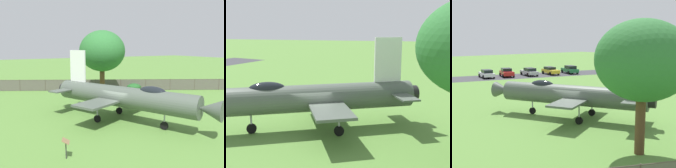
% 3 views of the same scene
% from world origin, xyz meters
% --- Properties ---
extents(ground_plane, '(200.00, 200.00, 0.00)m').
position_xyz_m(ground_plane, '(0.00, 0.00, 0.00)').
color(ground_plane, '#568438').
extents(parking_strip, '(18.33, 39.87, 0.00)m').
position_xyz_m(parking_strip, '(-28.46, 15.84, 0.00)').
color(parking_strip, '#38383D').
rests_on(parking_strip, ground_plane).
extents(display_jet, '(13.91, 8.75, 5.73)m').
position_xyz_m(display_jet, '(-0.33, -0.15, 2.05)').
color(display_jet, '#4C564C').
rests_on(display_jet, ground_plane).
extents(shade_tree, '(5.78, 5.15, 7.89)m').
position_xyz_m(shade_tree, '(8.78, -2.71, 5.49)').
color(shade_tree, brown).
rests_on(shade_tree, ground_plane).
extents(info_plaque, '(0.71, 0.60, 1.14)m').
position_xyz_m(info_plaque, '(-4.53, 6.29, 0.85)').
color(info_plaque, '#333333').
rests_on(info_plaque, ground_plane).
extents(parked_car_green, '(4.91, 3.12, 1.56)m').
position_xyz_m(parked_car_green, '(-26.12, 23.78, 0.80)').
color(parked_car_green, '#1E6B3D').
rests_on(parked_car_green, ground_plane).
extents(parked_car_yellow, '(4.84, 2.64, 1.43)m').
position_xyz_m(parked_car_yellow, '(-27.40, 19.90, 0.75)').
color(parked_car_yellow, gold).
rests_on(parked_car_yellow, ground_plane).
extents(parked_car_silver, '(4.90, 2.83, 1.44)m').
position_xyz_m(parked_car_silver, '(-28.39, 15.70, 0.75)').
color(parked_car_silver, '#B2B5BA').
rests_on(parked_car_silver, ground_plane).
extents(parked_car_red, '(4.54, 3.12, 1.52)m').
position_xyz_m(parked_car_red, '(-29.72, 11.67, 0.79)').
color(parked_car_red, red).
rests_on(parked_car_red, ground_plane).
extents(parked_car_white, '(4.68, 2.79, 1.44)m').
position_xyz_m(parked_car_white, '(-30.53, 8.14, 0.75)').
color(parked_car_white, silver).
rests_on(parked_car_white, ground_plane).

